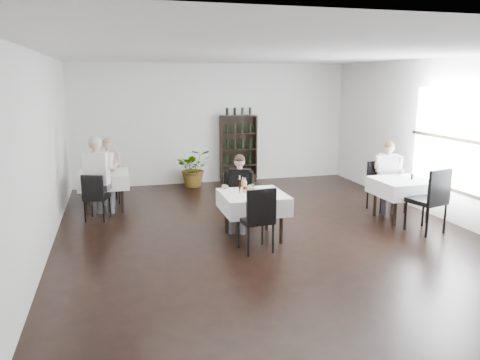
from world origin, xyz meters
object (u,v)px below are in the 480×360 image
(wine_shelf, at_px, (238,149))
(diner_main, at_px, (239,187))
(main_table, at_px, (253,202))
(potted_tree, at_px, (194,168))

(wine_shelf, bearing_deg, diner_main, -104.77)
(wine_shelf, relative_size, main_table, 1.70)
(potted_tree, bearing_deg, diner_main, -87.10)
(wine_shelf, height_order, diner_main, wine_shelf)
(potted_tree, bearing_deg, main_table, -86.05)
(wine_shelf, height_order, potted_tree, wine_shelf)
(wine_shelf, distance_m, main_table, 4.41)
(wine_shelf, bearing_deg, potted_tree, -169.53)
(potted_tree, distance_m, diner_main, 3.60)
(potted_tree, bearing_deg, wine_shelf, 10.47)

